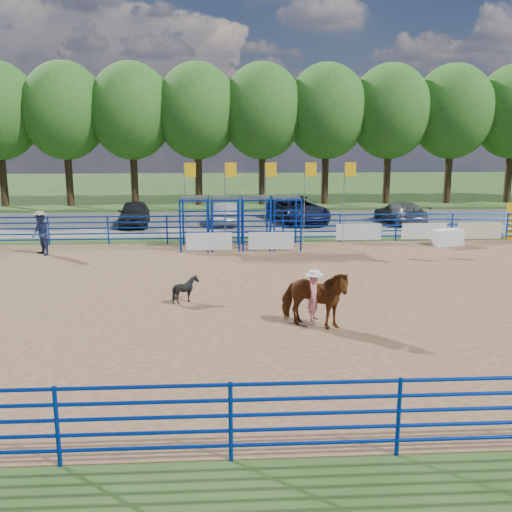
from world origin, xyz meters
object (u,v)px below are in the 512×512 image
spectator_cowboy (41,234)px  car_c (298,209)px  horse_and_rider (314,297)px  car_a (134,213)px  calf (186,289)px  car_d (400,213)px  car_b (227,213)px  announcer_table (448,238)px

spectator_cowboy → car_c: spectator_cowboy is taller
horse_and_rider → spectator_cowboy: size_ratio=1.20×
car_a → calf: bearing=-80.3°
horse_and_rider → car_d: size_ratio=0.52×
horse_and_rider → calf: size_ratio=2.67×
spectator_cowboy → car_b: 12.41m
announcer_table → calf: bearing=-144.3°
announcer_table → spectator_cowboy: size_ratio=0.75×
announcer_table → horse_and_rider: size_ratio=0.62×
calf → car_d: (12.46, 16.32, 0.21)m
spectator_cowboy → car_a: bearing=70.3°
car_a → car_b: size_ratio=1.06×
spectator_cowboy → car_c: (13.27, 9.28, -0.22)m
announcer_table → car_c: car_c is taller
spectator_cowboy → car_d: bearing=23.0°
spectator_cowboy → car_b: spectator_cowboy is taller
calf → car_a: size_ratio=0.21×
horse_and_rider → car_a: bearing=113.0°
horse_and_rider → car_a: (-8.13, 19.20, -0.22)m
announcer_table → calf: calf is taller
car_b → calf: bearing=89.4°
announcer_table → horse_and_rider: (-8.74, -11.89, 0.55)m
calf → car_a: car_a is taller
calf → horse_and_rider: bearing=-117.9°
spectator_cowboy → car_b: (8.76, 8.78, -0.34)m
calf → car_c: 18.27m
car_a → horse_and_rider: bearing=-71.6°
announcer_table → car_c: bearing=129.2°
calf → car_b: bearing=2.0°
spectator_cowboy → horse_and_rider: bearing=-43.9°
spectator_cowboy → car_a: (3.03, 8.46, -0.27)m
announcer_table → calf: 15.61m
car_d → spectator_cowboy: bearing=13.4°
car_a → car_d: car_a is taller
calf → car_c: (6.06, 17.24, 0.34)m
car_a → announcer_table: bearing=-28.0°
car_b → car_d: car_b is taller
announcer_table → horse_and_rider: 14.76m
announcer_table → car_d: (-0.22, 7.22, 0.26)m
car_c → car_d: size_ratio=1.25×
car_b → car_d: (10.91, -0.41, -0.01)m
car_a → car_c: (10.24, 0.82, 0.06)m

